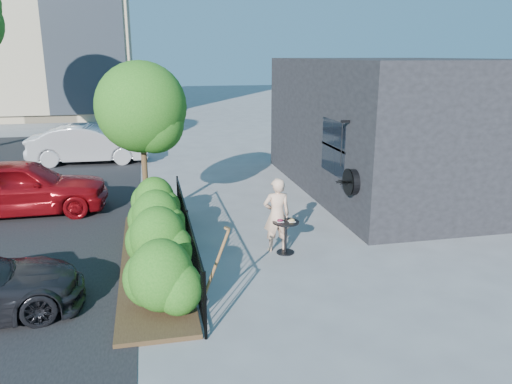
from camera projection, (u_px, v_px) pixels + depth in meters
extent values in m
plane|color=gray|center=(259.00, 255.00, 10.61)|extent=(120.00, 120.00, 0.00)
cube|color=black|center=(400.00, 125.00, 15.45)|extent=(6.00, 9.00, 4.00)
cube|color=black|center=(334.00, 147.00, 12.91)|extent=(0.04, 1.60, 1.40)
cube|color=black|center=(334.00, 147.00, 12.91)|extent=(0.05, 1.70, 0.06)
cylinder|color=black|center=(352.00, 182.00, 11.63)|extent=(0.18, 0.60, 0.60)
cylinder|color=black|center=(348.00, 182.00, 11.61)|extent=(0.03, 0.64, 0.64)
cube|color=black|center=(346.00, 121.00, 11.73)|extent=(0.25, 0.06, 0.06)
cylinder|color=black|center=(342.00, 145.00, 11.86)|extent=(0.02, 0.02, 1.05)
cylinder|color=black|center=(205.00, 306.00, 7.33)|extent=(0.05, 0.05, 1.10)
cylinder|color=black|center=(188.00, 236.00, 10.16)|extent=(0.05, 0.05, 1.10)
cylinder|color=black|center=(178.00, 197.00, 12.98)|extent=(0.05, 0.05, 1.10)
cube|color=black|center=(187.00, 212.00, 10.02)|extent=(0.03, 6.00, 0.03)
cube|color=black|center=(189.00, 256.00, 10.28)|extent=(0.03, 6.00, 0.03)
cylinder|color=black|center=(204.00, 303.00, 7.42)|extent=(0.02, 0.02, 1.04)
cylinder|color=black|center=(203.00, 296.00, 7.61)|extent=(0.02, 0.02, 1.04)
cylinder|color=black|center=(201.00, 291.00, 7.80)|extent=(0.02, 0.02, 1.04)
cylinder|color=black|center=(200.00, 285.00, 7.99)|extent=(0.02, 0.02, 1.04)
cylinder|color=black|center=(199.00, 280.00, 8.18)|extent=(0.02, 0.02, 1.04)
cylinder|color=black|center=(197.00, 275.00, 8.37)|extent=(0.02, 0.02, 1.04)
cylinder|color=black|center=(196.00, 270.00, 8.55)|extent=(0.02, 0.02, 1.04)
cylinder|color=black|center=(195.00, 265.00, 8.74)|extent=(0.02, 0.02, 1.04)
cylinder|color=black|center=(194.00, 261.00, 8.93)|extent=(0.02, 0.02, 1.04)
cylinder|color=black|center=(193.00, 257.00, 9.12)|extent=(0.02, 0.02, 1.04)
cylinder|color=black|center=(192.00, 252.00, 9.31)|extent=(0.02, 0.02, 1.04)
cylinder|color=black|center=(191.00, 249.00, 9.50)|extent=(0.02, 0.02, 1.04)
cylinder|color=black|center=(190.00, 245.00, 9.68)|extent=(0.02, 0.02, 1.04)
cylinder|color=black|center=(189.00, 241.00, 9.87)|extent=(0.02, 0.02, 1.04)
cylinder|color=black|center=(188.00, 238.00, 10.06)|extent=(0.02, 0.02, 1.04)
cylinder|color=black|center=(187.00, 234.00, 10.25)|extent=(0.02, 0.02, 1.04)
cylinder|color=black|center=(187.00, 231.00, 10.44)|extent=(0.02, 0.02, 1.04)
cylinder|color=black|center=(186.00, 228.00, 10.63)|extent=(0.02, 0.02, 1.04)
cylinder|color=black|center=(185.00, 225.00, 10.81)|extent=(0.02, 0.02, 1.04)
cylinder|color=black|center=(184.00, 222.00, 11.00)|extent=(0.02, 0.02, 1.04)
cylinder|color=black|center=(184.00, 219.00, 11.19)|extent=(0.02, 0.02, 1.04)
cylinder|color=black|center=(183.00, 216.00, 11.38)|extent=(0.02, 0.02, 1.04)
cylinder|color=black|center=(182.00, 214.00, 11.57)|extent=(0.02, 0.02, 1.04)
cylinder|color=black|center=(182.00, 211.00, 11.76)|extent=(0.02, 0.02, 1.04)
cylinder|color=black|center=(181.00, 209.00, 11.94)|extent=(0.02, 0.02, 1.04)
cylinder|color=black|center=(180.00, 206.00, 12.13)|extent=(0.02, 0.02, 1.04)
cylinder|color=black|center=(180.00, 204.00, 12.32)|extent=(0.02, 0.02, 1.04)
cylinder|color=black|center=(179.00, 202.00, 12.51)|extent=(0.02, 0.02, 1.04)
cylinder|color=black|center=(179.00, 200.00, 12.70)|extent=(0.02, 0.02, 1.04)
cylinder|color=black|center=(178.00, 198.00, 12.89)|extent=(0.02, 0.02, 1.04)
cube|color=#382616|center=(154.00, 262.00, 10.15)|extent=(1.30, 6.00, 0.08)
ellipsoid|color=#1B5B14|center=(161.00, 277.00, 7.92)|extent=(1.10, 1.10, 1.24)
ellipsoid|color=#1B5B14|center=(158.00, 242.00, 9.43)|extent=(1.10, 1.10, 1.24)
ellipsoid|color=#1B5B14|center=(156.00, 217.00, 10.84)|extent=(1.10, 1.10, 1.24)
ellipsoid|color=#1B5B14|center=(155.00, 200.00, 12.16)|extent=(1.10, 1.10, 1.24)
cylinder|color=#3F2B19|center=(145.00, 176.00, 12.45)|extent=(0.14, 0.14, 2.40)
sphere|color=#1B5B14|center=(141.00, 109.00, 12.02)|extent=(2.20, 2.20, 2.20)
sphere|color=#1B5B14|center=(155.00, 124.00, 11.98)|extent=(1.43, 1.43, 1.43)
cylinder|color=black|center=(286.00, 222.00, 10.54)|extent=(0.57, 0.57, 0.03)
cylinder|color=black|center=(286.00, 238.00, 10.63)|extent=(0.06, 0.06, 0.68)
cylinder|color=black|center=(285.00, 252.00, 10.72)|extent=(0.38, 0.38, 0.03)
cube|color=white|center=(280.00, 221.00, 10.52)|extent=(0.14, 0.14, 0.01)
cube|color=white|center=(292.00, 221.00, 10.53)|extent=(0.14, 0.14, 0.01)
torus|color=#4B0C19|center=(280.00, 220.00, 10.52)|extent=(0.13, 0.13, 0.04)
torus|color=#AF864A|center=(292.00, 220.00, 10.53)|extent=(0.13, 0.13, 0.04)
imported|color=#D7A88B|center=(277.00, 215.00, 10.66)|extent=(0.60, 0.40, 1.62)
cylinder|color=brown|center=(216.00, 266.00, 8.14)|extent=(0.52, 0.05, 1.26)
cube|color=gray|center=(205.00, 305.00, 8.28)|extent=(0.12, 0.19, 0.27)
cylinder|color=brown|center=(227.00, 228.00, 8.02)|extent=(0.11, 0.11, 0.07)
imported|color=maroon|center=(21.00, 187.00, 13.15)|extent=(4.44, 1.85, 1.50)
imported|color=#B2B2B7|center=(89.00, 144.00, 19.47)|extent=(4.55, 1.73, 1.48)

